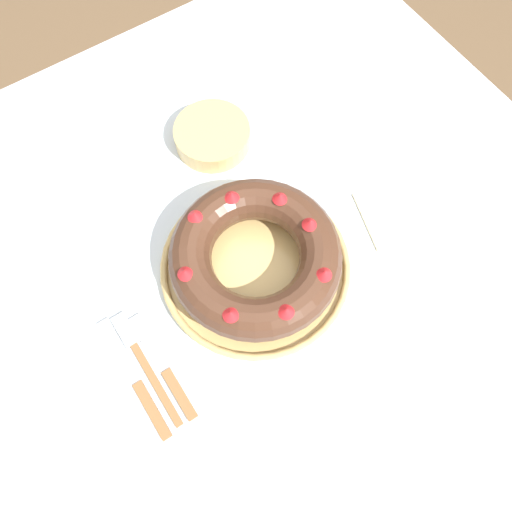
# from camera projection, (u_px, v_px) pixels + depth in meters

# --- Properties ---
(ground_plane) EXTENTS (8.00, 8.00, 0.00)m
(ground_plane) POSITION_uv_depth(u_px,v_px,m) (258.00, 364.00, 1.56)
(ground_plane) COLOR brown
(dining_table) EXTENTS (1.25, 1.24, 0.78)m
(dining_table) POSITION_uv_depth(u_px,v_px,m) (260.00, 292.00, 0.93)
(dining_table) COLOR silver
(dining_table) RESTS_ON ground_plane
(serving_dish) EXTENTS (0.32, 0.32, 0.02)m
(serving_dish) POSITION_uv_depth(u_px,v_px,m) (256.00, 266.00, 0.84)
(serving_dish) COLOR tan
(serving_dish) RESTS_ON dining_table
(bundt_cake) EXTENTS (0.28, 0.28, 0.08)m
(bundt_cake) POSITION_uv_depth(u_px,v_px,m) (256.00, 256.00, 0.80)
(bundt_cake) COLOR #4C2D1E
(bundt_cake) RESTS_ON serving_dish
(fork) EXTENTS (0.02, 0.21, 0.01)m
(fork) POSITION_uv_depth(u_px,v_px,m) (142.00, 360.00, 0.79)
(fork) COLOR #936038
(fork) RESTS_ON dining_table
(serving_knife) EXTENTS (0.02, 0.22, 0.01)m
(serving_knife) POSITION_uv_depth(u_px,v_px,m) (138.00, 385.00, 0.77)
(serving_knife) COLOR #936038
(serving_knife) RESTS_ON dining_table
(cake_knife) EXTENTS (0.02, 0.19, 0.01)m
(cake_knife) POSITION_uv_depth(u_px,v_px,m) (167.00, 373.00, 0.78)
(cake_knife) COLOR #936038
(cake_knife) RESTS_ON dining_table
(side_bowl) EXTENTS (0.14, 0.14, 0.04)m
(side_bowl) POSITION_uv_depth(u_px,v_px,m) (212.00, 136.00, 0.93)
(side_bowl) COLOR tan
(side_bowl) RESTS_ON dining_table
(napkin) EXTENTS (0.19, 0.16, 0.00)m
(napkin) POSITION_uv_depth(u_px,v_px,m) (408.00, 210.00, 0.89)
(napkin) COLOR beige
(napkin) RESTS_ON dining_table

